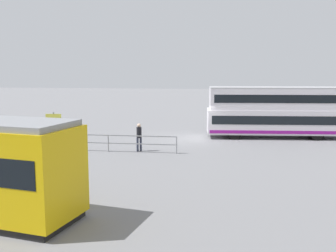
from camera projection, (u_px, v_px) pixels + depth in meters
ground_plane at (197, 139)px, 29.24m from camera, size 160.00×160.00×0.00m
double_decker_bus at (276, 112)px, 29.78m from camera, size 10.46×3.38×3.85m
pedestrian_near_railing at (139, 135)px, 24.81m from camera, size 0.45×0.45×1.78m
pedestrian_railing at (108, 140)px, 24.74m from camera, size 8.76×0.11×1.08m
info_sign at (54, 124)px, 25.61m from camera, size 1.03×0.16×2.39m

